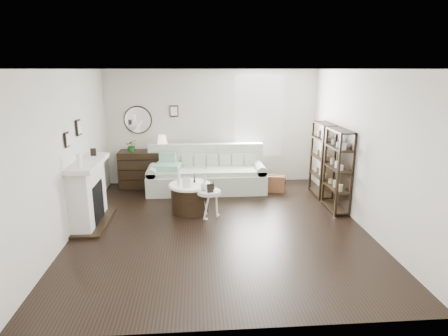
{
  "coord_description": "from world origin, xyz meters",
  "views": [
    {
      "loc": [
        -0.39,
        -6.16,
        2.7
      ],
      "look_at": [
        0.13,
        0.8,
        0.85
      ],
      "focal_mm": 30.0,
      "sensor_mm": 36.0,
      "label": 1
    }
  ],
  "objects": [
    {
      "name": "pedestal_table",
      "position": [
        -0.17,
        0.42,
        0.48
      ],
      "size": [
        0.44,
        0.44,
        0.53
      ],
      "rotation": [
        0.0,
        0.0,
        -0.38
      ],
      "color": "white",
      "rests_on": "ground"
    },
    {
      "name": "potted_plant",
      "position": [
        -1.88,
        2.42,
        1.0
      ],
      "size": [
        0.3,
        0.28,
        0.29
      ],
      "primitive_type": "imported",
      "rotation": [
        0.0,
        0.0,
        0.22
      ],
      "color": "#1D5919",
      "rests_on": "dresser"
    },
    {
      "name": "eiffel_drum",
      "position": [
        -0.44,
        0.81,
        0.65
      ],
      "size": [
        0.12,
        0.12,
        0.18
      ],
      "primitive_type": null,
      "rotation": [
        0.0,
        0.0,
        0.16
      ],
      "color": "black",
      "rests_on": "drum_table"
    },
    {
      "name": "sofa",
      "position": [
        -0.17,
        2.08,
        0.34
      ],
      "size": [
        2.65,
        0.92,
        1.03
      ],
      "color": "#B6C2AD",
      "rests_on": "ground"
    },
    {
      "name": "bottle_drum",
      "position": [
        -0.73,
        0.67,
        0.72
      ],
      "size": [
        0.08,
        0.08,
        0.33
      ],
      "primitive_type": "cylinder",
      "color": "silver",
      "rests_on": "drum_table"
    },
    {
      "name": "fireplace",
      "position": [
        -2.32,
        0.3,
        0.54
      ],
      "size": [
        0.5,
        1.4,
        1.84
      ],
      "color": "silver",
      "rests_on": "ground"
    },
    {
      "name": "eiffel_ped",
      "position": [
        -0.09,
        0.45,
        0.61
      ],
      "size": [
        0.12,
        0.12,
        0.16
      ],
      "primitive_type": null,
      "rotation": [
        0.0,
        0.0,
        0.33
      ],
      "color": "black",
      "rests_on": "pedestal_table"
    },
    {
      "name": "room",
      "position": [
        0.73,
        2.7,
        1.6
      ],
      "size": [
        5.5,
        5.5,
        5.5
      ],
      "color": "black",
      "rests_on": "ground"
    },
    {
      "name": "dresser",
      "position": [
        -1.56,
        2.47,
        0.43
      ],
      "size": [
        1.28,
        0.55,
        0.85
      ],
      "color": "black",
      "rests_on": "ground"
    },
    {
      "name": "quilt",
      "position": [
        -1.04,
        1.95,
        0.6
      ],
      "size": [
        0.62,
        0.54,
        0.14
      ],
      "primitive_type": "cube",
      "rotation": [
        0.0,
        0.0,
        -0.19
      ],
      "color": "#29966B",
      "rests_on": "sofa"
    },
    {
      "name": "flask_ped",
      "position": [
        -0.25,
        0.44,
        0.67
      ],
      "size": [
        0.15,
        0.15,
        0.29
      ],
      "primitive_type": null,
      "color": "silver",
      "rests_on": "pedestal_table"
    },
    {
      "name": "shelf_unit_near",
      "position": [
        2.33,
        0.65,
        0.8
      ],
      "size": [
        0.3,
        0.8,
        1.6
      ],
      "color": "black",
      "rests_on": "ground"
    },
    {
      "name": "suitcase",
      "position": [
        1.31,
        1.84,
        0.19
      ],
      "size": [
        0.59,
        0.32,
        0.37
      ],
      "primitive_type": "cube",
      "rotation": [
        0.0,
        0.0,
        -0.26
      ],
      "color": "brown",
      "rests_on": "ground"
    },
    {
      "name": "shelf_unit_far",
      "position": [
        2.33,
        1.55,
        0.8
      ],
      "size": [
        0.3,
        0.8,
        1.6
      ],
      "color": "black",
      "rests_on": "ground"
    },
    {
      "name": "card_frame_drum",
      "position": [
        -0.59,
        0.56,
        0.66
      ],
      "size": [
        0.16,
        0.09,
        0.2
      ],
      "primitive_type": "cube",
      "rotation": [
        -0.21,
        0.0,
        0.22
      ],
      "color": "silver",
      "rests_on": "drum_table"
    },
    {
      "name": "table_lamp",
      "position": [
        -1.18,
        2.47,
        1.04
      ],
      "size": [
        0.31,
        0.31,
        0.37
      ],
      "primitive_type": null,
      "rotation": [
        0.0,
        0.0,
        -0.43
      ],
      "color": "beige",
      "rests_on": "dresser"
    },
    {
      "name": "drum_table",
      "position": [
        -0.53,
        0.76,
        0.28
      ],
      "size": [
        0.8,
        0.8,
        0.56
      ],
      "rotation": [
        0.0,
        0.0,
        0.02
      ],
      "color": "black",
      "rests_on": "ground"
    },
    {
      "name": "card_frame_ped",
      "position": [
        -0.16,
        0.3,
        0.61
      ],
      "size": [
        0.13,
        0.08,
        0.16
      ],
      "primitive_type": "cube",
      "rotation": [
        -0.21,
        0.0,
        0.25
      ],
      "color": "black",
      "rests_on": "pedestal_table"
    }
  ]
}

